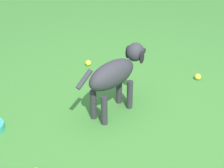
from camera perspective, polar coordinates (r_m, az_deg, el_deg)
name	(u,v)px	position (r m, az deg, el deg)	size (l,w,h in m)	color
ground	(134,127)	(2.90, 3.77, -7.30)	(14.00, 14.00, 0.00)	#38722D
dog	(116,73)	(2.89, 0.68, 1.83)	(0.46, 0.78, 0.58)	#2D2D33
tennis_ball_0	(88,63)	(3.86, -4.06, 3.60)	(0.07, 0.07, 0.07)	#D1DD30
tennis_ball_2	(198,77)	(3.68, 14.41, 1.20)	(0.07, 0.07, 0.07)	#D4E134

